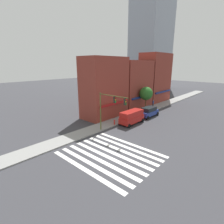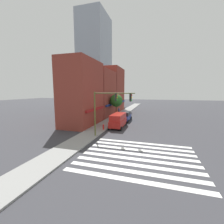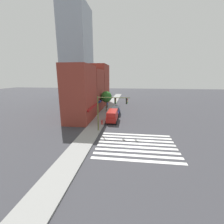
{
  "view_description": "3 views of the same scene",
  "coord_description": "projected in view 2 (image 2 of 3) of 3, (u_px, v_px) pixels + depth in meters",
  "views": [
    {
      "loc": [
        -13.54,
        -12.47,
        10.27
      ],
      "look_at": [
        4.75,
        4.0,
        3.5
      ],
      "focal_mm": 28.0,
      "sensor_mm": 36.0,
      "label": 1
    },
    {
      "loc": [
        -13.6,
        -1.48,
        6.18
      ],
      "look_at": [
        4.75,
        4.0,
        3.5
      ],
      "focal_mm": 24.0,
      "sensor_mm": 36.0,
      "label": 2
    },
    {
      "loc": [
        -19.34,
        0.89,
        9.3
      ],
      "look_at": [
        4.75,
        4.0,
        3.5
      ],
      "focal_mm": 24.0,
      "sensor_mm": 36.0,
      "label": 3
    }
  ],
  "objects": [
    {
      "name": "van_red",
      "position": [
        118.0,
        120.0,
        25.54
      ],
      "size": [
        5.01,
        2.22,
        2.34
      ],
      "rotation": [
        0.0,
        0.0,
        -0.0
      ],
      "color": "#B21E19",
      "rests_on": "ground_plane"
    },
    {
      "name": "ground_plane",
      "position": [
        138.0,
        157.0,
        14.19
      ],
      "size": [
        200.0,
        200.0,
        0.0
      ],
      "primitive_type": "plane",
      "color": "#38383D"
    },
    {
      "name": "crosswalk_stripes",
      "position": [
        138.0,
        157.0,
        14.19
      ],
      "size": [
        8.36,
        10.8,
        0.01
      ],
      "color": "silver",
      "rests_on": "ground_plane"
    },
    {
      "name": "suv_blue",
      "position": [
        125.0,
        116.0,
        31.17
      ],
      "size": [
        4.71,
        2.12,
        1.94
      ],
      "rotation": [
        0.0,
        0.0,
        0.01
      ],
      "color": "navy",
      "rests_on": "ground_plane"
    },
    {
      "name": "street_tree",
      "position": [
        116.0,
        101.0,
        34.62
      ],
      "size": [
        2.94,
        2.94,
        5.33
      ],
      "color": "brown",
      "rests_on": "sidewalk_left"
    },
    {
      "name": "pedestrian_blue_shirt",
      "position": [
        119.0,
        111.0,
        39.16
      ],
      "size": [
        0.32,
        0.32,
        1.77
      ],
      "rotation": [
        0.0,
        0.0,
        5.16
      ],
      "color": "#23232D",
      "rests_on": "sidewalk_left"
    },
    {
      "name": "storefront_row",
      "position": [
        102.0,
        92.0,
        37.04
      ],
      "size": [
        29.58,
        5.3,
        13.11
      ],
      "color": "maroon",
      "rests_on": "ground_plane"
    },
    {
      "name": "tower_distant",
      "position": [
        95.0,
        61.0,
        72.61
      ],
      "size": [
        17.19,
        12.0,
        41.8
      ],
      "color": "#939EAD",
      "rests_on": "ground_plane"
    },
    {
      "name": "traffic_signal",
      "position": [
        109.0,
        104.0,
        19.33
      ],
      "size": [
        0.32,
        5.4,
        6.12
      ],
      "color": "#474C1E",
      "rests_on": "ground_plane"
    },
    {
      "name": "sidewalk_left",
      "position": [
        69.0,
        148.0,
        16.3
      ],
      "size": [
        120.0,
        3.0,
        0.15
      ],
      "color": "gray",
      "rests_on": "ground_plane"
    },
    {
      "name": "fire_hydrant",
      "position": [
        103.0,
        127.0,
        23.55
      ],
      "size": [
        0.24,
        0.24,
        0.84
      ],
      "color": "red",
      "rests_on": "sidewalk_left"
    }
  ]
}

